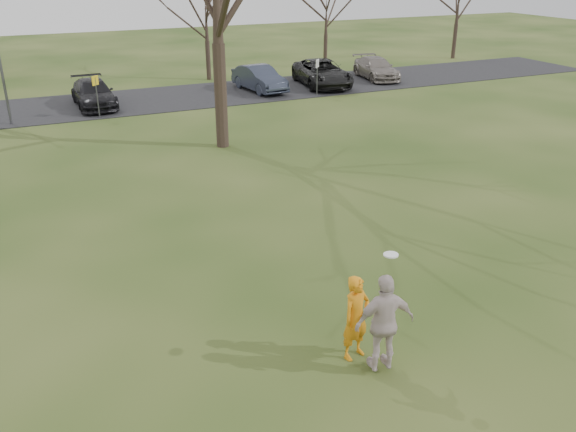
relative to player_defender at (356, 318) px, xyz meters
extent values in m
plane|color=#1E380F|center=(0.28, -0.19, -0.89)|extent=(120.00, 120.00, 0.00)
cube|color=black|center=(0.28, 24.81, -0.87)|extent=(62.00, 6.50, 0.04)
imported|color=orange|center=(0.00, 0.00, 0.00)|extent=(0.74, 0.59, 1.78)
imported|color=black|center=(-1.58, 24.38, -0.17)|extent=(1.97, 4.72, 1.36)
imported|color=#2D3344|center=(7.85, 24.46, -0.13)|extent=(2.07, 4.55, 1.45)
imported|color=black|center=(11.91, 24.32, -0.08)|extent=(3.40, 5.87, 1.54)
imported|color=gray|center=(16.12, 24.88, -0.19)|extent=(2.55, 4.80, 1.32)
imported|color=beige|center=(0.21, -0.65, 0.22)|extent=(1.22, 0.64, 1.99)
cylinder|color=white|center=(0.27, -0.60, 1.60)|extent=(0.27, 0.27, 0.04)
cylinder|color=#47474C|center=(-5.72, 22.31, 2.11)|extent=(0.12, 0.12, 6.00)
cylinder|color=#47474C|center=(-1.72, 21.81, 0.11)|extent=(0.06, 0.06, 2.00)
cube|color=yellow|center=(-1.72, 21.81, 0.96)|extent=(0.35, 0.35, 0.45)
cylinder|color=#47474C|center=(10.28, 21.81, 0.11)|extent=(0.06, 0.06, 2.00)
cube|color=silver|center=(10.28, 21.81, 0.96)|extent=(0.35, 0.35, 0.45)
camera|label=1|loc=(-5.33, -8.49, 6.48)|focal=37.48mm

